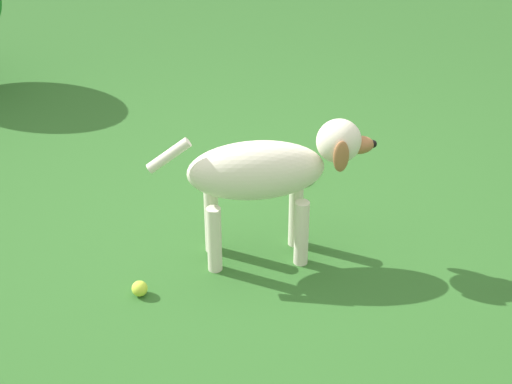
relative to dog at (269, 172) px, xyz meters
name	(u,v)px	position (x,y,z in m)	size (l,w,h in m)	color
ground	(231,237)	(-0.18, 0.12, -0.42)	(14.00, 14.00, 0.00)	#2D6026
dog	(269,172)	(0.00, 0.00, 0.00)	(0.94, 0.34, 0.64)	silver
tennis_ball_1	(253,182)	(-0.11, 0.57, -0.39)	(0.07, 0.07, 0.07)	#C9DB2E
tennis_ball_2	(140,289)	(-0.51, -0.32, -0.39)	(0.07, 0.07, 0.07)	#C6DF3F
water_bowl	(281,171)	(0.03, 0.70, -0.39)	(0.22, 0.22, 0.06)	red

